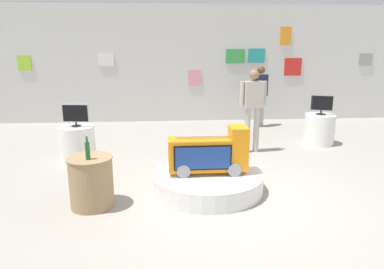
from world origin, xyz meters
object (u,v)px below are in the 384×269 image
(display_pedestal_center_rear, at_px, (78,143))
(display_pedestal_left_rear, at_px, (319,129))
(main_display_pedestal, at_px, (207,181))
(tv_on_center_rear, at_px, (75,114))
(shopper_browsing_near_truck, at_px, (253,104))
(bottle_on_side_table, at_px, (88,150))
(side_table_round, at_px, (91,181))
(tv_on_left_rear, at_px, (322,104))
(shopper_browsing_rear, at_px, (260,92))
(novelty_firetruck_tv, at_px, (209,154))

(display_pedestal_center_rear, bearing_deg, display_pedestal_left_rear, 8.88)
(main_display_pedestal, distance_m, display_pedestal_center_rear, 2.84)
(tv_on_center_rear, xyz_separation_m, shopper_browsing_near_truck, (3.44, 0.29, 0.09))
(bottle_on_side_table, height_order, shopper_browsing_near_truck, shopper_browsing_near_truck)
(side_table_round, height_order, shopper_browsing_near_truck, shopper_browsing_near_truck)
(tv_on_left_rear, bearing_deg, display_pedestal_center_rear, -171.16)
(tv_on_left_rear, bearing_deg, tv_on_center_rear, -171.11)
(tv_on_left_rear, distance_m, tv_on_center_rear, 5.16)
(display_pedestal_left_rear, relative_size, shopper_browsing_rear, 0.41)
(novelty_firetruck_tv, bearing_deg, shopper_browsing_rear, 66.32)
(tv_on_left_rear, relative_size, side_table_round, 0.62)
(display_pedestal_left_rear, xyz_separation_m, side_table_round, (-4.43, -2.88, 0.03))
(bottle_on_side_table, bearing_deg, side_table_round, 91.28)
(side_table_round, bearing_deg, tv_on_center_rear, 107.62)
(bottle_on_side_table, bearing_deg, display_pedestal_left_rear, 33.83)
(main_display_pedestal, distance_m, novelty_firetruck_tv, 0.44)
(display_pedestal_center_rear, distance_m, tv_on_center_rear, 0.57)
(main_display_pedestal, xyz_separation_m, side_table_round, (-1.65, -0.44, 0.22))
(shopper_browsing_rear, bearing_deg, main_display_pedestal, -113.99)
(bottle_on_side_table, bearing_deg, shopper_browsing_near_truck, 41.58)
(tv_on_left_rear, relative_size, tv_on_center_rear, 0.86)
(tv_on_left_rear, bearing_deg, main_display_pedestal, -138.90)
(novelty_firetruck_tv, xyz_separation_m, side_table_round, (-1.67, -0.44, -0.21))
(tv_on_center_rear, bearing_deg, display_pedestal_left_rear, 8.93)
(display_pedestal_center_rear, distance_m, shopper_browsing_rear, 4.95)
(display_pedestal_center_rear, height_order, shopper_browsing_rear, shopper_browsing_rear)
(shopper_browsing_near_truck, bearing_deg, tv_on_center_rear, -175.10)
(display_pedestal_center_rear, xyz_separation_m, shopper_browsing_near_truck, (3.44, 0.29, 0.66))
(tv_on_left_rear, relative_size, display_pedestal_center_rear, 0.66)
(display_pedestal_left_rear, height_order, display_pedestal_center_rear, same)
(tv_on_left_rear, height_order, shopper_browsing_rear, shopper_browsing_rear)
(novelty_firetruck_tv, relative_size, shopper_browsing_rear, 0.73)
(novelty_firetruck_tv, height_order, bottle_on_side_table, bottle_on_side_table)
(display_pedestal_left_rear, xyz_separation_m, bottle_on_side_table, (-4.43, -2.97, 0.50))
(main_display_pedestal, bearing_deg, bottle_on_side_table, -162.02)
(tv_on_left_rear, xyz_separation_m, bottle_on_side_table, (-4.43, -2.97, -0.06))
(novelty_firetruck_tv, distance_m, tv_on_center_rear, 2.87)
(bottle_on_side_table, bearing_deg, display_pedestal_center_rear, 106.96)
(display_pedestal_left_rear, xyz_separation_m, tv_on_center_rear, (-5.09, -0.80, 0.57))
(novelty_firetruck_tv, bearing_deg, side_table_round, -165.34)
(shopper_browsing_rear, bearing_deg, tv_on_center_rear, -148.33)
(side_table_round, height_order, bottle_on_side_table, bottle_on_side_table)
(display_pedestal_left_rear, relative_size, bottle_on_side_table, 2.11)
(display_pedestal_left_rear, distance_m, shopper_browsing_rear, 2.09)
(main_display_pedestal, bearing_deg, shopper_browsing_near_truck, 59.61)
(display_pedestal_center_rear, relative_size, shopper_browsing_rear, 0.41)
(tv_on_center_rear, bearing_deg, display_pedestal_center_rear, 96.67)
(main_display_pedestal, bearing_deg, shopper_browsing_rear, 66.01)
(display_pedestal_left_rear, height_order, tv_on_left_rear, tv_on_left_rear)
(tv_on_center_rear, height_order, side_table_round, tv_on_center_rear)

